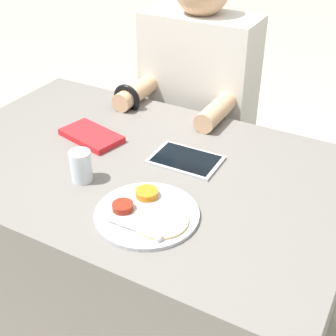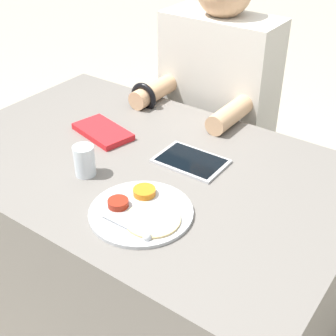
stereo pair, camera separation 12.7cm
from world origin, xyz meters
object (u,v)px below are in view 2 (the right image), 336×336
(red_notebook, at_px, (103,132))
(tablet_device, at_px, (191,161))
(person_diner, at_px, (215,132))
(thali_tray, at_px, (141,212))
(drinking_glass, at_px, (84,161))

(red_notebook, xyz_separation_m, tablet_device, (0.33, 0.03, -0.00))
(person_diner, bearing_deg, thali_tray, -73.56)
(person_diner, distance_m, drinking_glass, 0.75)
(thali_tray, distance_m, tablet_device, 0.28)
(tablet_device, bearing_deg, person_diner, 111.78)
(tablet_device, bearing_deg, thali_tray, -83.37)
(drinking_glass, bearing_deg, person_diner, 88.44)
(drinking_glass, bearing_deg, red_notebook, 120.45)
(person_diner, bearing_deg, drinking_glass, -91.56)
(thali_tray, height_order, tablet_device, thali_tray)
(red_notebook, xyz_separation_m, person_diner, (0.14, 0.51, -0.18))
(thali_tray, distance_m, drinking_glass, 0.25)
(thali_tray, relative_size, drinking_glass, 2.94)
(red_notebook, relative_size, person_diner, 0.18)
(person_diner, height_order, drinking_glass, person_diner)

